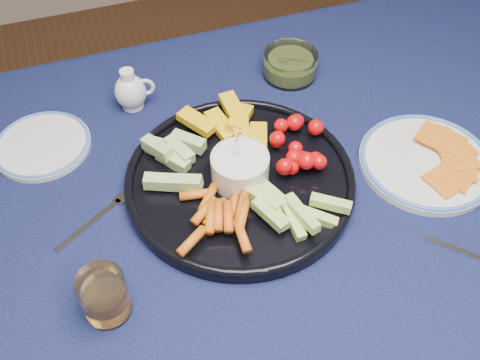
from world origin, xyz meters
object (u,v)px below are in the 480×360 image
object	(u,v)px
creamer_pitcher	(131,91)
pickle_bowl	(290,65)
dining_table	(304,232)
crudite_platter	(238,176)
cheese_plate	(426,160)
juice_tumbler	(105,297)
side_plate_extra	(42,145)

from	to	relation	value
creamer_pitcher	pickle_bowl	size ratio (longest dim) A/B	0.77
dining_table	crudite_platter	world-z (taller)	crudite_platter
dining_table	creamer_pitcher	world-z (taller)	creamer_pitcher
cheese_plate	dining_table	bearing A→B (deg)	-178.03
juice_tumbler	crudite_platter	bearing A→B (deg)	32.21
crudite_platter	cheese_plate	size ratio (longest dim) A/B	1.67
dining_table	juice_tumbler	bearing A→B (deg)	-166.53
dining_table	pickle_bowl	size ratio (longest dim) A/B	15.01
crudite_platter	juice_tumbler	world-z (taller)	crudite_platter
cheese_plate	side_plate_extra	size ratio (longest dim) A/B	1.35
dining_table	pickle_bowl	distance (m)	0.36
juice_tumbler	dining_table	bearing A→B (deg)	13.47
creamer_pitcher	crudite_platter	bearing A→B (deg)	-64.30
creamer_pitcher	side_plate_extra	xyz separation A→B (m)	(-0.18, -0.06, -0.03)
crudite_platter	side_plate_extra	size ratio (longest dim) A/B	2.25
juice_tumbler	side_plate_extra	xyz separation A→B (m)	(-0.05, 0.36, -0.03)
creamer_pitcher	side_plate_extra	world-z (taller)	creamer_pitcher
pickle_bowl	juice_tumbler	xyz separation A→B (m)	(-0.45, -0.41, 0.01)
dining_table	side_plate_extra	xyz separation A→B (m)	(-0.41, 0.28, 0.10)
creamer_pitcher	side_plate_extra	distance (m)	0.19
juice_tumbler	pickle_bowl	bearing A→B (deg)	42.03
dining_table	juice_tumbler	distance (m)	0.38
crudite_platter	pickle_bowl	bearing A→B (deg)	51.12
pickle_bowl	juice_tumbler	size ratio (longest dim) A/B	1.40
dining_table	cheese_plate	world-z (taller)	cheese_plate
pickle_bowl	side_plate_extra	bearing A→B (deg)	-174.83
side_plate_extra	juice_tumbler	bearing A→B (deg)	-81.40
cheese_plate	juice_tumbler	world-z (taller)	juice_tumbler
creamer_pitcher	cheese_plate	distance (m)	0.56
pickle_bowl	juice_tumbler	bearing A→B (deg)	-137.97
juice_tumbler	cheese_plate	bearing A→B (deg)	9.01
side_plate_extra	cheese_plate	bearing A→B (deg)	-23.12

